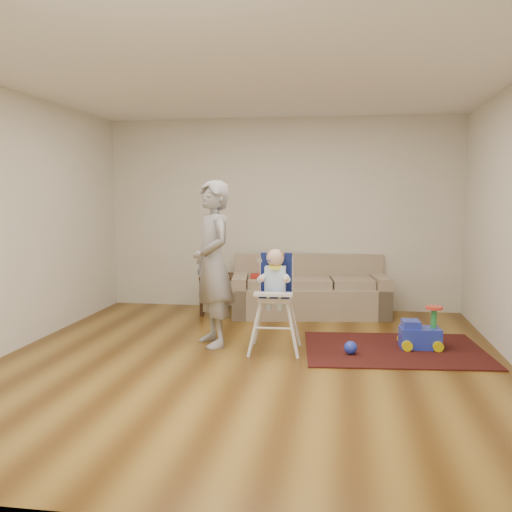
# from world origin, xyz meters

# --- Properties ---
(ground) EXTENTS (5.50, 5.50, 0.00)m
(ground) POSITION_xyz_m (0.00, 0.00, 0.00)
(ground) COLOR #4D2F0D
(ground) RESTS_ON ground
(room_envelope) EXTENTS (5.04, 5.52, 2.72)m
(room_envelope) POSITION_xyz_m (0.00, 0.53, 1.88)
(room_envelope) COLOR silver
(room_envelope) RESTS_ON ground
(sofa) EXTENTS (2.17, 1.12, 0.80)m
(sofa) POSITION_xyz_m (0.44, 2.30, 0.40)
(sofa) COLOR gray
(sofa) RESTS_ON ground
(side_table) EXTENTS (0.53, 0.53, 0.53)m
(side_table) POSITION_xyz_m (-0.75, 2.24, 0.27)
(side_table) COLOR black
(side_table) RESTS_ON ground
(area_rug) EXTENTS (1.96, 1.54, 0.01)m
(area_rug) POSITION_xyz_m (1.43, 0.67, 0.01)
(area_rug) COLOR black
(area_rug) RESTS_ON ground
(ride_on_toy) EXTENTS (0.43, 0.33, 0.45)m
(ride_on_toy) POSITION_xyz_m (1.70, 0.75, 0.24)
(ride_on_toy) COLOR #2336BF
(ride_on_toy) RESTS_ON area_rug
(toy_ball) EXTENTS (0.13, 0.13, 0.13)m
(toy_ball) POSITION_xyz_m (0.97, 0.39, 0.08)
(toy_ball) COLOR #2336BF
(toy_ball) RESTS_ON area_rug
(high_chair) EXTENTS (0.52, 0.52, 1.08)m
(high_chair) POSITION_xyz_m (0.19, 0.44, 0.52)
(high_chair) COLOR silver
(high_chair) RESTS_ON ground
(adult) EXTENTS (0.71, 0.77, 1.78)m
(adult) POSITION_xyz_m (-0.50, 0.59, 0.89)
(adult) COLOR gray
(adult) RESTS_ON ground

